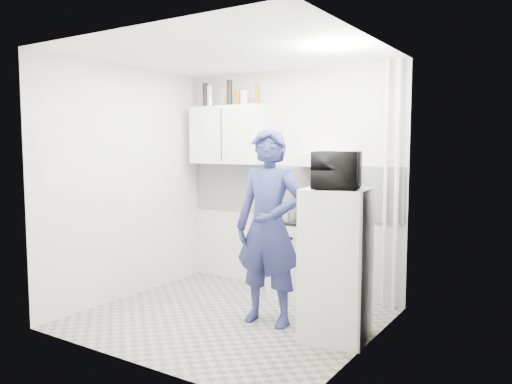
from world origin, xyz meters
The scene contains 23 objects.
floor centered at (0.00, 0.00, 0.00)m, with size 2.80×2.80×0.00m, color gray.
ceiling centered at (0.00, 0.00, 2.60)m, with size 2.80×2.80×0.00m, color white.
wall_back centered at (0.00, 1.25, 1.30)m, with size 2.80×2.80×0.00m, color beige.
wall_left centered at (-1.40, 0.00, 1.30)m, with size 2.60×2.60×0.00m, color beige.
wall_right centered at (1.40, 0.00, 1.30)m, with size 2.60×2.60×0.00m, color beige.
person centered at (0.41, 0.10, 0.94)m, with size 0.69×0.45×1.88m, color navy.
stove centered at (0.26, 1.00, 0.43)m, with size 0.53×0.53×0.85m, color silver.
fridge centered at (1.10, 0.11, 0.67)m, with size 0.56×0.56×1.35m, color white.
stove_top centered at (0.26, 1.00, 0.87)m, with size 0.51×0.51×0.03m, color black.
saucepan centered at (0.17, 0.94, 0.93)m, with size 0.18×0.18×0.10m, color silver.
microwave centered at (1.10, 0.11, 1.51)m, with size 0.39×0.58×0.32m, color black.
bottle_a centered at (-1.13, 1.07, 2.35)m, with size 0.07×0.07×0.30m, color black.
bottle_b centered at (-1.06, 1.07, 2.33)m, with size 0.07×0.07×0.27m, color #B2B7BC.
bottle_d centered at (-0.75, 1.07, 2.36)m, with size 0.07×0.07×0.31m, color black.
canister_a centered at (-0.63, 1.07, 2.29)m, with size 0.08×0.08×0.19m, color brown.
canister_b centered at (-0.54, 1.07, 2.29)m, with size 0.09×0.09×0.18m, color #B2B7BC.
bottle_e centered at (-0.35, 1.07, 2.32)m, with size 0.06×0.06×0.24m, color brown.
upper_cabinet centered at (-0.75, 1.07, 1.85)m, with size 1.00×0.35×0.70m, color white.
range_hood centered at (0.45, 1.00, 1.57)m, with size 0.60×0.50×0.14m, color silver.
backsplash centered at (0.00, 1.24, 1.20)m, with size 2.74×0.03×0.60m, color white.
pipe_a centered at (1.30, 1.17, 1.30)m, with size 0.05×0.05×2.60m, color silver.
pipe_b centered at (1.18, 1.17, 1.30)m, with size 0.04×0.04×2.60m, color silver.
ceiling_spot_fixture centered at (1.00, 0.20, 2.57)m, with size 0.10×0.10×0.02m, color white.
Camera 1 is at (2.85, -3.93, 1.71)m, focal length 35.00 mm.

